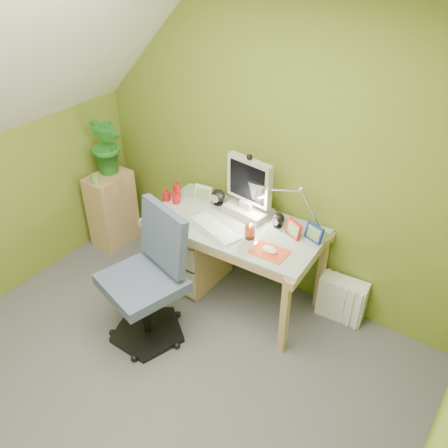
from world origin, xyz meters
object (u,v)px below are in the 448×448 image
Objects in this scene: potted_plant at (107,145)px; task_chair at (142,280)px; radiator at (342,299)px; desk_lamp at (304,200)px; desk at (234,261)px; monitor at (249,185)px; side_ledge at (112,209)px.

potted_plant is 0.52× the size of task_chair.
potted_plant is 2.30m from radiator.
desk_lamp is 1.59× the size of radiator.
monitor is (0.00, 0.18, 0.60)m from desk.
desk reaches higher than radiator.
monitor is 0.48× the size of task_chair.
monitor is 0.72× the size of side_ledge.
desk is 2.38× the size of potted_plant.
potted_plant reaches higher than task_chair.
radiator is at bearing 12.86° from monitor.
desk_lamp is 0.88m from radiator.
desk_lamp is 0.81× the size of side_ledge.
task_chair is 1.51m from radiator.
side_ledge is at bearing -178.14° from radiator.
task_chair is (-0.28, -0.72, 0.18)m from desk.
side_ledge is 0.66× the size of task_chair.
desk_lamp is 1.25m from task_chair.
desk_lamp reaches higher than monitor.
monitor is at bearing 86.62° from desk.
desk is at bearing -83.51° from monitor.
monitor is at bearing -173.95° from desk_lamp.
monitor reaches higher than desk.
side_ledge is (-1.79, -0.20, -0.63)m from desk_lamp.
potted_plant is at bearing -166.99° from monitor.
desk and side_ledge have the same top height.
potted_plant is (-1.79, -0.15, -0.01)m from desk_lamp.
radiator is at bearing 6.46° from potted_plant.
side_ledge is (-1.34, -0.20, -0.60)m from monitor.
desk_lamp is at bearing 66.03° from task_chair.
desk is 0.79m from desk_lamp.
potted_plant is at bearing 175.46° from desk.
desk_lamp is at bearing 6.49° from monitor.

